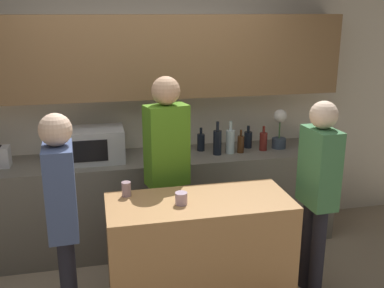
{
  "coord_description": "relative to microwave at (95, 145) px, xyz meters",
  "views": [
    {
      "loc": [
        -0.48,
        -2.63,
        2.23
      ],
      "look_at": [
        0.21,
        0.52,
        1.27
      ],
      "focal_mm": 42.0,
      "sensor_mm": 36.0,
      "label": 1
    }
  ],
  "objects": [
    {
      "name": "microwave",
      "position": [
        0.0,
        0.0,
        0.0
      ],
      "size": [
        0.52,
        0.39,
        0.3
      ],
      "color": "#B7BABC",
      "rests_on": "back_counter"
    },
    {
      "name": "cup_0",
      "position": [
        0.57,
        -1.16,
        -0.09
      ],
      "size": [
        0.09,
        0.09,
        0.09
      ],
      "color": "#BEA1B9",
      "rests_on": "kitchen_island"
    },
    {
      "name": "back_counter",
      "position": [
        0.5,
        -0.0,
        -0.6
      ],
      "size": [
        3.6,
        0.62,
        0.91
      ],
      "color": "#6B665B",
      "rests_on": "ground_plane"
    },
    {
      "name": "back_wall",
      "position": [
        0.5,
        0.27,
        0.48
      ],
      "size": [
        6.4,
        0.4,
        2.7
      ],
      "color": "beige",
      "rests_on": "ground_plane"
    },
    {
      "name": "bottle_5",
      "position": [
        1.62,
        -0.04,
        -0.06
      ],
      "size": [
        0.08,
        0.08,
        0.24
      ],
      "color": "maroon",
      "rests_on": "back_counter"
    },
    {
      "name": "person_left",
      "position": [
        1.66,
        -1.08,
        -0.11
      ],
      "size": [
        0.21,
        0.35,
        1.6
      ],
      "rotation": [
        0.0,
        0.0,
        -4.67
      ],
      "color": "black",
      "rests_on": "ground_plane"
    },
    {
      "name": "person_right",
      "position": [
        -0.23,
        -1.16,
        -0.1
      ],
      "size": [
        0.21,
        0.35,
        1.62
      ],
      "rotation": [
        0.0,
        0.0,
        -1.53
      ],
      "color": "black",
      "rests_on": "ground_plane"
    },
    {
      "name": "bottle_1",
      "position": [
        1.14,
        -0.07,
        -0.03
      ],
      "size": [
        0.08,
        0.08,
        0.33
      ],
      "color": "black",
      "rests_on": "back_counter"
    },
    {
      "name": "potted_plant",
      "position": [
        1.8,
        0.0,
        0.05
      ],
      "size": [
        0.14,
        0.14,
        0.4
      ],
      "color": "#333D4C",
      "rests_on": "back_counter"
    },
    {
      "name": "bottle_0",
      "position": [
        1.02,
        0.08,
        -0.06
      ],
      "size": [
        0.07,
        0.07,
        0.23
      ],
      "color": "black",
      "rests_on": "back_counter"
    },
    {
      "name": "person_center",
      "position": [
        0.57,
        -0.57,
        -0.01
      ],
      "size": [
        0.38,
        0.27,
        1.74
      ],
      "rotation": [
        0.0,
        0.0,
        -2.89
      ],
      "color": "black",
      "rests_on": "ground_plane"
    },
    {
      "name": "kitchen_island",
      "position": [
        0.71,
        -1.12,
        -0.6
      ],
      "size": [
        1.34,
        0.59,
        0.92
      ],
      "color": "#B27F4C",
      "rests_on": "ground_plane"
    },
    {
      "name": "cup_1",
      "position": [
        0.21,
        -0.93,
        -0.08
      ],
      "size": [
        0.07,
        0.07,
        0.11
      ],
      "color": "#A68790",
      "rests_on": "kitchen_island"
    },
    {
      "name": "bottle_2",
      "position": [
        1.27,
        -0.06,
        -0.03
      ],
      "size": [
        0.08,
        0.08,
        0.32
      ],
      "color": "silver",
      "rests_on": "back_counter"
    },
    {
      "name": "bottle_3",
      "position": [
        1.38,
        -0.06,
        -0.06
      ],
      "size": [
        0.07,
        0.07,
        0.23
      ],
      "color": "#472814",
      "rests_on": "back_counter"
    },
    {
      "name": "bottle_4",
      "position": [
        1.5,
        0.08,
        -0.06
      ],
      "size": [
        0.08,
        0.08,
        0.22
      ],
      "color": "black",
      "rests_on": "back_counter"
    }
  ]
}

